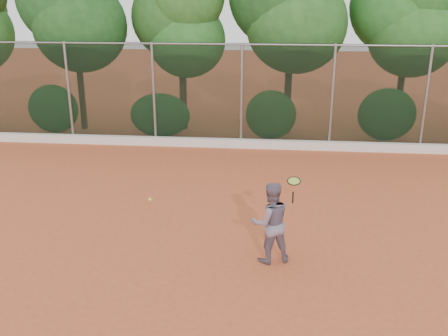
{
  "coord_description": "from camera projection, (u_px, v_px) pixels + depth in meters",
  "views": [
    {
      "loc": [
        1.04,
        -9.59,
        4.91
      ],
      "look_at": [
        0.0,
        1.0,
        1.25
      ],
      "focal_mm": 40.0,
      "sensor_mm": 36.0,
      "label": 1
    }
  ],
  "objects": [
    {
      "name": "concrete_curb",
      "position": [
        241.0,
        143.0,
        17.09
      ],
      "size": [
        24.0,
        0.2,
        0.3
      ],
      "primitive_type": "cube",
      "color": "silver",
      "rests_on": "ground"
    },
    {
      "name": "foliage_backdrop",
      "position": [
        231.0,
        12.0,
        17.79
      ],
      "size": [
        23.7,
        3.63,
        7.55
      ],
      "color": "#452E1A",
      "rests_on": "ground"
    },
    {
      "name": "tennis_player",
      "position": [
        270.0,
        223.0,
        9.55
      ],
      "size": [
        0.94,
        0.83,
        1.63
      ],
      "primitive_type": "imported",
      "rotation": [
        0.0,
        0.0,
        3.45
      ],
      "color": "slate",
      "rests_on": "ground"
    },
    {
      "name": "tennis_ball_in_flight",
      "position": [
        150.0,
        199.0,
        9.31
      ],
      "size": [
        0.06,
        0.06,
        0.06
      ],
      "color": "#D2F738",
      "rests_on": "ground"
    },
    {
      "name": "chainlink_fence",
      "position": [
        242.0,
        93.0,
        16.7
      ],
      "size": [
        24.09,
        0.09,
        3.5
      ],
      "color": "black",
      "rests_on": "ground"
    },
    {
      "name": "tennis_racket",
      "position": [
        294.0,
        183.0,
        9.2
      ],
      "size": [
        0.28,
        0.27,
        0.53
      ],
      "color": "black",
      "rests_on": "ground"
    },
    {
      "name": "ground",
      "position": [
        219.0,
        238.0,
        10.72
      ],
      "size": [
        80.0,
        80.0,
        0.0
      ],
      "primitive_type": "plane",
      "color": "#C5562E",
      "rests_on": "ground"
    }
  ]
}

